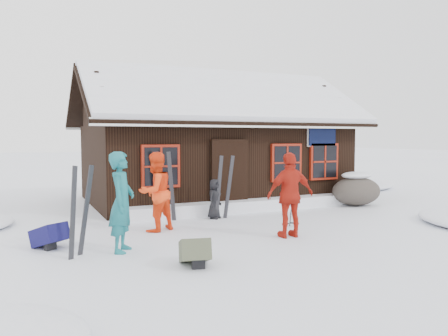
# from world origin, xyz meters

# --- Properties ---
(ground) EXTENTS (120.00, 120.00, 0.00)m
(ground) POSITION_xyz_m (0.00, 0.00, 0.00)
(ground) COLOR white
(ground) RESTS_ON ground
(mountain_hut) EXTENTS (8.90, 6.09, 4.42)m
(mountain_hut) POSITION_xyz_m (1.50, 4.98, 1.58)
(mountain_hut) COLOR black
(mountain_hut) RESTS_ON ground
(snow_drift) EXTENTS (7.60, 0.60, 0.35)m
(snow_drift) POSITION_xyz_m (1.50, 2.25, 0.17)
(snow_drift) COLOR white
(snow_drift) RESTS_ON ground
(snow_mounds) EXTENTS (20.60, 13.20, 0.48)m
(snow_mounds) POSITION_xyz_m (1.65, 1.86, 0.00)
(snow_mounds) COLOR white
(snow_mounds) RESTS_ON ground
(skier_teal) EXTENTS (0.70, 0.80, 1.85)m
(skier_teal) POSITION_xyz_m (-2.77, -0.65, 0.93)
(skier_teal) COLOR #166369
(skier_teal) RESTS_ON ground
(skier_orange_left) EXTENTS (1.07, 0.99, 1.78)m
(skier_orange_left) POSITION_xyz_m (-1.72, 0.81, 0.89)
(skier_orange_left) COLOR #F93E11
(skier_orange_left) RESTS_ON ground
(skier_orange_right) EXTENTS (1.09, 0.53, 1.80)m
(skier_orange_right) POSITION_xyz_m (0.69, -0.97, 0.90)
(skier_orange_right) COLOR #B41F12
(skier_orange_right) RESTS_ON ground
(skier_crouched) EXTENTS (0.60, 0.58, 1.03)m
(skier_crouched) POSITION_xyz_m (0.09, 1.64, 0.52)
(skier_crouched) COLOR black
(skier_crouched) RESTS_ON ground
(boulder) EXTENTS (1.61, 1.21, 0.94)m
(boulder) POSITION_xyz_m (4.97, 1.82, 0.48)
(boulder) COLOR #4D453E
(boulder) RESTS_ON ground
(ski_pair_left) EXTENTS (0.51, 0.33, 1.67)m
(ski_pair_left) POSITION_xyz_m (-3.51, -0.62, 0.79)
(ski_pair_left) COLOR black
(ski_pair_left) RESTS_ON ground
(ski_pair_mid) EXTENTS (0.50, 0.27, 1.80)m
(ski_pair_mid) POSITION_xyz_m (-1.12, 1.98, 0.85)
(ski_pair_mid) COLOR black
(ski_pair_mid) RESTS_ON ground
(ski_pair_right) EXTENTS (0.56, 0.14, 1.69)m
(ski_pair_right) POSITION_xyz_m (0.32, 1.56, 0.80)
(ski_pair_right) COLOR black
(ski_pair_right) RESTS_ON ground
(ski_poles) EXTENTS (0.24, 0.12, 1.32)m
(ski_poles) POSITION_xyz_m (1.29, -0.04, 0.62)
(ski_poles) COLOR black
(ski_poles) RESTS_ON ground
(backpack_blue) EXTENTS (0.73, 0.77, 0.34)m
(backpack_blue) POSITION_xyz_m (-3.97, 0.19, 0.17)
(backpack_blue) COLOR #121046
(backpack_blue) RESTS_ON ground
(backpack_olive) EXTENTS (0.61, 0.72, 0.34)m
(backpack_olive) POSITION_xyz_m (-1.89, -2.06, 0.17)
(backpack_olive) COLOR #464B35
(backpack_olive) RESTS_ON ground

